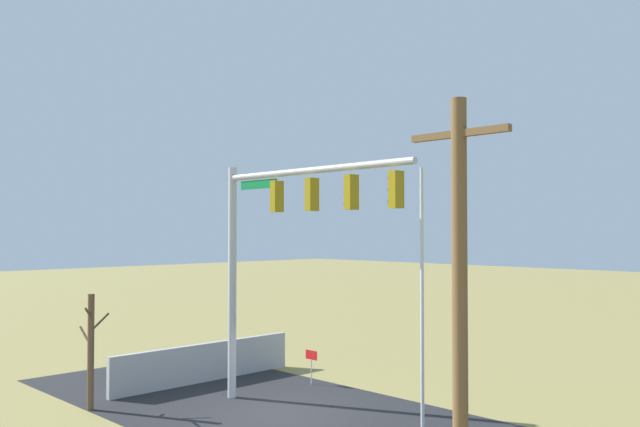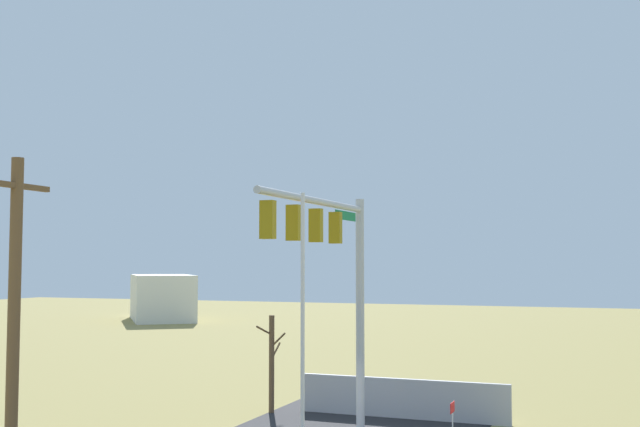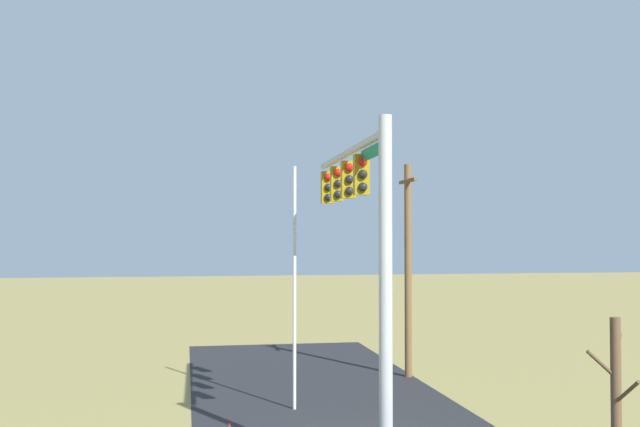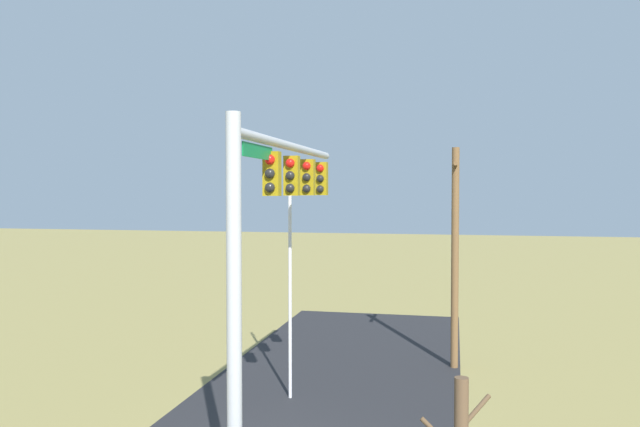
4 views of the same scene
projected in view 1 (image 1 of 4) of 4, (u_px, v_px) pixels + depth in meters
The scene contains 8 objects.
ground_plane at pixel (278, 413), 19.97m from camera, with size 160.00×160.00×0.00m, color olive.
sidewalk_corner at pixel (214, 392), 22.55m from camera, with size 6.00×6.00×0.01m, color #B7B5AD.
retaining_fence at pixel (205, 362), 24.18m from camera, with size 0.20×7.60×1.39m, color #A8A8AD.
signal_mast at pixel (279, 230), 20.25m from camera, with size 7.78×0.43×7.61m.
flagpole at pixel (422, 303), 17.48m from camera, with size 0.10×0.10×7.18m, color silver.
utility_pole at pixel (460, 319), 11.03m from camera, with size 1.90×0.26×7.73m.
bare_tree at pixel (91, 350), 20.36m from camera, with size 1.27×1.02×3.56m.
open_sign at pixel (311, 359), 23.70m from camera, with size 0.56×0.04×1.22m.
Camera 1 is at (-15.23, 13.22, 5.49)m, focal length 37.23 mm.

